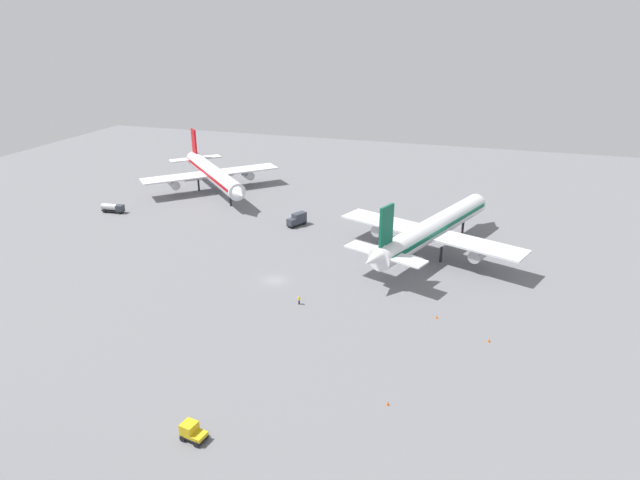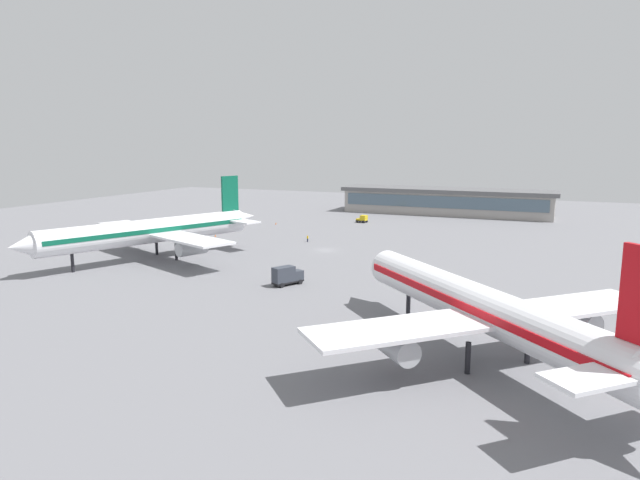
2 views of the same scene
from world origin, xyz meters
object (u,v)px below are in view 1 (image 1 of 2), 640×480
at_px(baggage_tug, 192,432).
at_px(safety_cone_mid_apron, 489,340).
at_px(airplane_at_gate, 433,229).
at_px(ground_crew_worker, 299,300).
at_px(catering_truck, 297,219).
at_px(safety_cone_far_side, 388,403).
at_px(airplane_taxiing, 213,173).
at_px(fuel_truck, 113,208).
at_px(safety_cone_near_gate, 437,317).

relative_size(baggage_tug, safety_cone_mid_apron, 5.82).
xyz_separation_m(airplane_at_gate, ground_crew_worker, (-20.85, -32.24, -5.22)).
relative_size(catering_truck, safety_cone_mid_apron, 9.75).
bearing_deg(safety_cone_mid_apron, safety_cone_far_side, -121.76).
bearing_deg(baggage_tug, airplane_taxiing, -53.42).
bearing_deg(fuel_truck, safety_cone_mid_apron, -24.35).
bearing_deg(catering_truck, ground_crew_worker, 47.08).
height_order(airplane_at_gate, fuel_truck, airplane_at_gate).
height_order(fuel_truck, safety_cone_near_gate, fuel_truck).
height_order(airplane_taxiing, safety_cone_near_gate, airplane_taxiing).
bearing_deg(safety_cone_near_gate, fuel_truck, 160.71).
xyz_separation_m(airplane_at_gate, baggage_tug, (-21.91, -70.42, -4.92)).
bearing_deg(catering_truck, safety_cone_mid_apron, 75.81).
bearing_deg(safety_cone_mid_apron, catering_truck, 138.76).
bearing_deg(safety_cone_near_gate, airplane_taxiing, 141.92).
xyz_separation_m(fuel_truck, catering_truck, (52.68, 5.54, 0.31)).
xyz_separation_m(ground_crew_worker, safety_cone_far_side, (21.63, -24.04, -0.55)).
bearing_deg(catering_truck, safety_cone_far_side, 56.48).
relative_size(airplane_at_gate, airplane_taxiing, 1.25).
bearing_deg(ground_crew_worker, safety_cone_mid_apron, -47.85).
bearing_deg(safety_cone_far_side, safety_cone_mid_apron, 58.24).
bearing_deg(airplane_at_gate, safety_cone_mid_apron, -137.21).
xyz_separation_m(catering_truck, safety_cone_mid_apron, (49.44, -43.34, -1.40)).
bearing_deg(airplane_at_gate, fuel_truck, 109.56).
bearing_deg(safety_cone_far_side, airplane_taxiing, 129.94).
bearing_deg(baggage_tug, safety_cone_far_side, -137.66).
relative_size(safety_cone_mid_apron, safety_cone_far_side, 1.00).
height_order(airplane_at_gate, catering_truck, airplane_at_gate).
relative_size(airplane_at_gate, baggage_tug, 15.07).
height_order(baggage_tug, safety_cone_mid_apron, baggage_tug).
height_order(baggage_tug, fuel_truck, fuel_truck).
bearing_deg(safety_cone_near_gate, safety_cone_mid_apron, -29.84).
xyz_separation_m(safety_cone_near_gate, safety_cone_mid_apron, (9.21, -5.28, 0.00)).
bearing_deg(safety_cone_far_side, catering_truck, 119.43).
height_order(fuel_truck, catering_truck, catering_truck).
height_order(airplane_at_gate, baggage_tug, airplane_at_gate).
height_order(ground_crew_worker, safety_cone_near_gate, ground_crew_worker).
xyz_separation_m(airplane_taxiing, fuel_truck, (-17.38, -26.67, -4.53)).
relative_size(fuel_truck, catering_truck, 1.10).
height_order(airplane_taxiing, baggage_tug, airplane_taxiing).
xyz_separation_m(airplane_at_gate, safety_cone_mid_apron, (13.86, -35.17, -5.77)).
height_order(safety_cone_near_gate, safety_cone_mid_apron, same).
height_order(ground_crew_worker, safety_cone_mid_apron, ground_crew_worker).
height_order(baggage_tug, safety_cone_near_gate, baggage_tug).
relative_size(safety_cone_near_gate, safety_cone_mid_apron, 1.00).
distance_m(safety_cone_near_gate, safety_cone_far_side, 26.69).
bearing_deg(airplane_taxiing, safety_cone_mid_apron, 8.05).
relative_size(ground_crew_worker, safety_cone_near_gate, 2.78).
bearing_deg(baggage_tug, ground_crew_worker, -81.18).
bearing_deg(ground_crew_worker, fuel_truck, 109.60).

